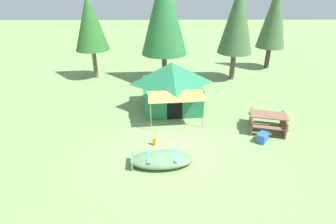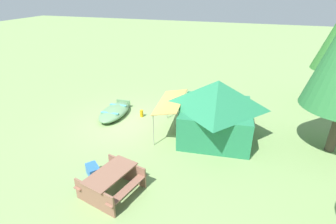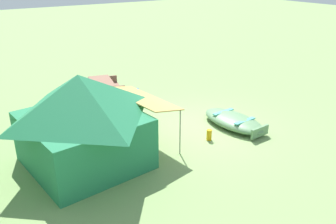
{
  "view_description": "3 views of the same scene",
  "coord_description": "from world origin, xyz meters",
  "px_view_note": "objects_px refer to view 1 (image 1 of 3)",
  "views": [
    {
      "loc": [
        -0.44,
        -9.45,
        6.38
      ],
      "look_at": [
        -0.3,
        1.37,
        1.05
      ],
      "focal_mm": 28.88,
      "sensor_mm": 36.0,
      "label": 1
    },
    {
      "loc": [
        9.91,
        5.23,
        5.91
      ],
      "look_at": [
        -0.34,
        1.88,
        0.73
      ],
      "focal_mm": 28.2,
      "sensor_mm": 36.0,
      "label": 2
    },
    {
      "loc": [
        -8.54,
        6.99,
        5.1
      ],
      "look_at": [
        0.01,
        1.27,
        0.86
      ],
      "focal_mm": 38.33,
      "sensor_mm": 36.0,
      "label": 3
    }
  ],
  "objects_px": {
    "canvas_cabin_tent": "(171,85)",
    "cooler_box": "(263,137)",
    "beached_rowboat": "(162,159)",
    "picnic_table": "(268,120)",
    "pine_tree_far_center": "(90,22)",
    "pine_tree_back_left": "(164,11)",
    "pine_tree_back_right": "(238,18)",
    "pine_tree_side": "(275,15)",
    "fuel_can": "(155,141)"
  },
  "relations": [
    {
      "from": "canvas_cabin_tent",
      "to": "cooler_box",
      "type": "bearing_deg",
      "value": -42.1
    },
    {
      "from": "beached_rowboat",
      "to": "cooler_box",
      "type": "relative_size",
      "value": 4.45
    },
    {
      "from": "picnic_table",
      "to": "pine_tree_far_center",
      "type": "bearing_deg",
      "value": 141.54
    },
    {
      "from": "pine_tree_back_left",
      "to": "pine_tree_back_right",
      "type": "relative_size",
      "value": 1.13
    },
    {
      "from": "pine_tree_far_center",
      "to": "beached_rowboat",
      "type": "bearing_deg",
      "value": -65.01
    },
    {
      "from": "picnic_table",
      "to": "pine_tree_side",
      "type": "relative_size",
      "value": 0.3
    },
    {
      "from": "pine_tree_back_right",
      "to": "pine_tree_side",
      "type": "distance_m",
      "value": 4.31
    },
    {
      "from": "canvas_cabin_tent",
      "to": "pine_tree_back_left",
      "type": "distance_m",
      "value": 5.6
    },
    {
      "from": "pine_tree_side",
      "to": "picnic_table",
      "type": "bearing_deg",
      "value": -108.75
    },
    {
      "from": "fuel_can",
      "to": "pine_tree_side",
      "type": "bearing_deg",
      "value": 52.34
    },
    {
      "from": "picnic_table",
      "to": "fuel_can",
      "type": "xyz_separation_m",
      "value": [
        -5.23,
        -1.25,
        -0.31
      ]
    },
    {
      "from": "picnic_table",
      "to": "pine_tree_far_center",
      "type": "relative_size",
      "value": 0.35
    },
    {
      "from": "pine_tree_far_center",
      "to": "pine_tree_side",
      "type": "bearing_deg",
      "value": 9.33
    },
    {
      "from": "beached_rowboat",
      "to": "canvas_cabin_tent",
      "type": "bearing_deg",
      "value": 84.54
    },
    {
      "from": "canvas_cabin_tent",
      "to": "pine_tree_side",
      "type": "relative_size",
      "value": 0.65
    },
    {
      "from": "pine_tree_back_right",
      "to": "pine_tree_side",
      "type": "height_order",
      "value": "pine_tree_side"
    },
    {
      "from": "canvas_cabin_tent",
      "to": "pine_tree_back_right",
      "type": "xyz_separation_m",
      "value": [
        4.39,
        4.74,
        2.81
      ]
    },
    {
      "from": "cooler_box",
      "to": "pine_tree_far_center",
      "type": "xyz_separation_m",
      "value": [
        -9.18,
        8.76,
        3.63
      ]
    },
    {
      "from": "beached_rowboat",
      "to": "picnic_table",
      "type": "height_order",
      "value": "picnic_table"
    },
    {
      "from": "cooler_box",
      "to": "pine_tree_back_right",
      "type": "bearing_deg",
      "value": 86.59
    },
    {
      "from": "canvas_cabin_tent",
      "to": "fuel_can",
      "type": "xyz_separation_m",
      "value": [
        -0.8,
        -3.73,
        -1.15
      ]
    },
    {
      "from": "canvas_cabin_tent",
      "to": "pine_tree_back_right",
      "type": "height_order",
      "value": "pine_tree_back_right"
    },
    {
      "from": "picnic_table",
      "to": "pine_tree_side",
      "type": "bearing_deg",
      "value": 71.25
    },
    {
      "from": "beached_rowboat",
      "to": "canvas_cabin_tent",
      "type": "xyz_separation_m",
      "value": [
        0.48,
        5.07,
        1.1
      ]
    },
    {
      "from": "cooler_box",
      "to": "pine_tree_far_center",
      "type": "height_order",
      "value": "pine_tree_far_center"
    },
    {
      "from": "beached_rowboat",
      "to": "pine_tree_back_left",
      "type": "relative_size",
      "value": 0.34
    },
    {
      "from": "cooler_box",
      "to": "pine_tree_back_left",
      "type": "bearing_deg",
      "value": 117.86
    },
    {
      "from": "fuel_can",
      "to": "pine_tree_far_center",
      "type": "distance_m",
      "value": 10.67
    },
    {
      "from": "beached_rowboat",
      "to": "cooler_box",
      "type": "height_order",
      "value": "beached_rowboat"
    },
    {
      "from": "picnic_table",
      "to": "cooler_box",
      "type": "bearing_deg",
      "value": -117.48
    },
    {
      "from": "canvas_cabin_tent",
      "to": "fuel_can",
      "type": "bearing_deg",
      "value": -102.06
    },
    {
      "from": "pine_tree_back_left",
      "to": "picnic_table",
      "type": "bearing_deg",
      "value": -55.66
    },
    {
      "from": "fuel_can",
      "to": "cooler_box",
      "type": "bearing_deg",
      "value": 2.6
    },
    {
      "from": "picnic_table",
      "to": "fuel_can",
      "type": "height_order",
      "value": "picnic_table"
    },
    {
      "from": "picnic_table",
      "to": "pine_tree_back_left",
      "type": "height_order",
      "value": "pine_tree_back_left"
    },
    {
      "from": "pine_tree_back_right",
      "to": "pine_tree_far_center",
      "type": "bearing_deg",
      "value": 177.04
    },
    {
      "from": "beached_rowboat",
      "to": "cooler_box",
      "type": "xyz_separation_m",
      "value": [
        4.38,
        1.55,
        -0.02
      ]
    },
    {
      "from": "canvas_cabin_tent",
      "to": "fuel_can",
      "type": "height_order",
      "value": "canvas_cabin_tent"
    },
    {
      "from": "pine_tree_back_left",
      "to": "pine_tree_side",
      "type": "relative_size",
      "value": 1.13
    },
    {
      "from": "canvas_cabin_tent",
      "to": "pine_tree_side",
      "type": "bearing_deg",
      "value": 43.49
    },
    {
      "from": "beached_rowboat",
      "to": "pine_tree_far_center",
      "type": "relative_size",
      "value": 0.44
    },
    {
      "from": "beached_rowboat",
      "to": "pine_tree_back_right",
      "type": "height_order",
      "value": "pine_tree_back_right"
    },
    {
      "from": "fuel_can",
      "to": "pine_tree_back_left",
      "type": "relative_size",
      "value": 0.05
    },
    {
      "from": "cooler_box",
      "to": "picnic_table",
      "type": "bearing_deg",
      "value": 62.52
    },
    {
      "from": "fuel_can",
      "to": "pine_tree_far_center",
      "type": "height_order",
      "value": "pine_tree_far_center"
    },
    {
      "from": "canvas_cabin_tent",
      "to": "cooler_box",
      "type": "relative_size",
      "value": 7.5
    },
    {
      "from": "canvas_cabin_tent",
      "to": "picnic_table",
      "type": "xyz_separation_m",
      "value": [
        4.43,
        -2.48,
        -0.84
      ]
    },
    {
      "from": "pine_tree_back_left",
      "to": "pine_tree_side",
      "type": "xyz_separation_m",
      "value": [
        8.15,
        2.85,
        -0.56
      ]
    },
    {
      "from": "pine_tree_back_right",
      "to": "pine_tree_far_center",
      "type": "height_order",
      "value": "pine_tree_back_right"
    },
    {
      "from": "picnic_table",
      "to": "fuel_can",
      "type": "bearing_deg",
      "value": -166.58
    }
  ]
}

